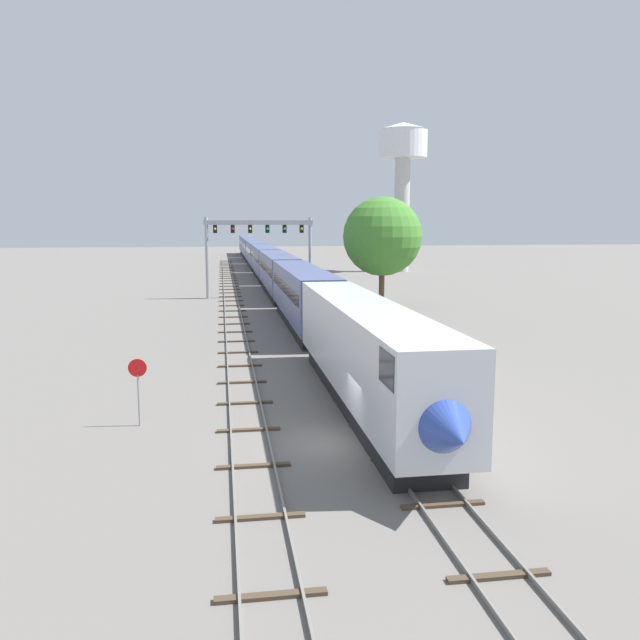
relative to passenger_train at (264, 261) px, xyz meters
The scene contains 8 objects.
ground_plane 74.44m from the passenger_train, 91.54° to the right, with size 400.00×400.00×0.00m, color slate.
track_main 14.59m from the passenger_train, 90.00° to the right, with size 2.60×200.00×0.16m.
track_near 34.90m from the passenger_train, 99.09° to the right, with size 2.60×160.00×0.16m.
passenger_train is the anchor object (origin of this frame).
signal_gantry 26.00m from the passenger_train, 95.02° to the right, with size 12.10×0.49×9.00m.
water_tower 30.67m from the passenger_train, 22.03° to the left, with size 8.25×8.25×24.87m.
stop_sign 71.68m from the passenger_train, 98.02° to the right, with size 0.76×0.08×2.88m.
trackside_tree_left 36.63m from the passenger_train, 74.95° to the right, with size 7.86×7.86×10.97m.
Camera 1 is at (-4.45, -23.61, 8.52)m, focal length 36.20 mm.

